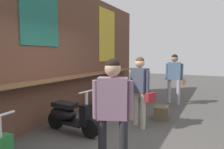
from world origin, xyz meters
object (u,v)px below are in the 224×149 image
Objects in this scene: shopper_with_handbag at (175,74)px; merchandise_crate at (161,112)px; scooter_black at (69,115)px; shopper_browsing at (113,104)px; scooter_red at (110,98)px; shopper_passing at (140,85)px; scooter_orange at (133,89)px.

shopper_with_handbag is 2.05m from merchandise_crate.
scooter_black reaches higher than merchandise_crate.
shopper_browsing is at bearing -179.79° from merchandise_crate.
merchandise_crate is (-0.04, -1.55, -0.22)m from scooter_red.
shopper_browsing is 3.67× the size of merchandise_crate.
merchandise_crate is at bearing 2.06° from scooter_red.
shopper_with_handbag is 1.04× the size of shopper_passing.
shopper_passing is (1.97, 0.31, -0.01)m from shopper_browsing.
scooter_orange is 3.13× the size of merchandise_crate.
scooter_black is at bearing -142.46° from shopper_browsing.
scooter_black is 3.71m from scooter_orange.
shopper_browsing reaches higher than scooter_orange.
scooter_black is 1.00× the size of scooter_orange.
shopper_passing reaches higher than scooter_red.
shopper_browsing is at bearing -27.72° from scooter_black.
scooter_red is 1.80m from scooter_orange.
scooter_black is 0.85× the size of shopper_browsing.
scooter_orange is 0.85× the size of shopper_passing.
scooter_black and scooter_red have the same top height.
shopper_browsing reaches higher than merchandise_crate.
scooter_red is at bearing 88.48° from merchandise_crate.
shopper_browsing is (-0.93, -1.56, 0.63)m from scooter_black.
shopper_with_handbag is 3.83× the size of merchandise_crate.
shopper_with_handbag is at bearing 70.68° from scooter_black.
scooter_black is 0.85× the size of shopper_passing.
scooter_orange is at bearing 40.13° from merchandise_crate.
shopper_browsing is (-4.65, -0.03, -0.04)m from shopper_with_handbag.
scooter_red is 1.57m from merchandise_crate.
shopper_browsing reaches higher than scooter_black.
shopper_passing reaches higher than scooter_orange.
shopper_passing is at bearing 160.17° from merchandise_crate.
shopper_with_handbag is 2.69m from shopper_passing.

